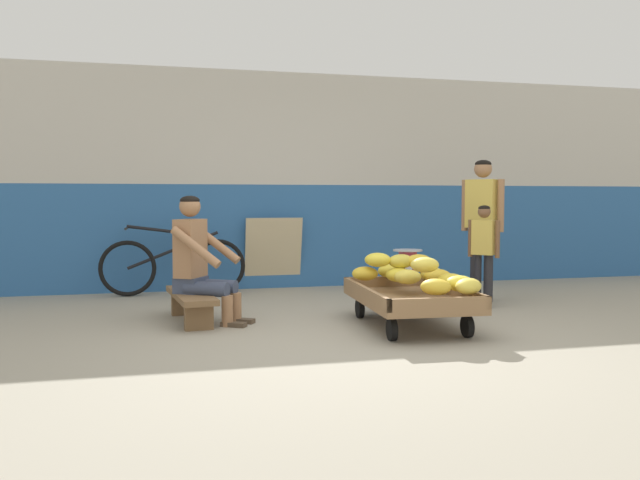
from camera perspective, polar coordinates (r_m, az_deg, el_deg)
The scene contains 13 objects.
ground_plane at distance 5.14m, azimuth 2.90°, elevation -8.90°, with size 80.00×80.00×0.00m, color gray.
back_wall at distance 8.32m, azimuth -3.90°, elevation 5.13°, with size 16.00×0.30×2.67m.
banana_cart at distance 5.76m, azimuth 7.78°, elevation -5.14°, with size 0.92×1.48×0.36m.
banana_pile at distance 5.81m, azimuth 8.48°, elevation -2.88°, with size 0.86×1.43×0.27m.
low_bench at distance 6.06m, azimuth -11.13°, elevation -5.14°, with size 0.42×1.13×0.27m.
vendor_seated at distance 5.97m, azimuth -10.43°, elevation -1.70°, with size 0.74×0.65×1.14m.
plastic_crate at distance 6.83m, azimuth 7.59°, elevation -4.53°, with size 0.36×0.28×0.30m.
weighing_scale at distance 6.80m, azimuth 7.62°, elevation -2.00°, with size 0.30×0.30×0.29m.
bicycle_near_left at distance 7.77m, azimuth -12.64°, elevation -2.10°, with size 1.66×0.48×0.86m.
sign_board at distance 8.14m, azimuth -4.07°, elevation -1.16°, with size 0.70×0.22×0.88m.
customer_adult at distance 7.32m, azimuth 13.91°, elevation 2.24°, with size 0.35×0.41×1.53m.
customer_child at distance 6.88m, azimuth 14.02°, elevation -0.38°, with size 0.25×0.26×1.05m.
shopping_bag at distance 6.54m, azimuth 9.10°, elevation -5.18°, with size 0.18×0.12×0.24m, color #D13D4C.
Camera 1 is at (-1.46, -4.80, 1.11)m, focal length 36.87 mm.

